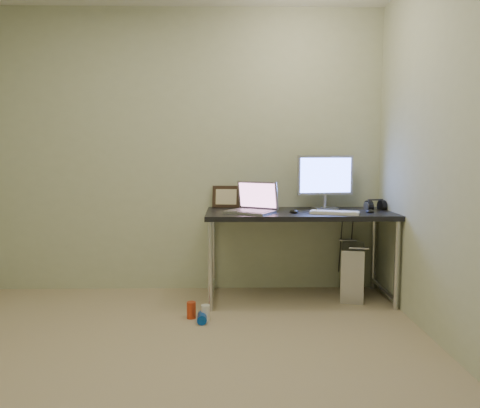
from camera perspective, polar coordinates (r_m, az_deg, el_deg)
The scene contains 17 objects.
floor at distance 2.77m, azimuth -10.14°, elevation -20.21°, with size 3.50×3.50×0.00m, color tan.
wall_back at distance 4.22m, azimuth -6.72°, elevation 6.37°, with size 3.50×0.02×2.50m, color beige.
desk at distance 3.95m, azimuth 7.18°, elevation -2.07°, with size 1.54×0.68×0.75m.
tower_computer at distance 4.17m, azimuth 13.55°, elevation -8.01°, with size 0.29×0.46×0.47m.
cable_a at distance 4.35m, azimuth 12.15°, elevation -5.00°, with size 0.01×0.01×0.70m, color black.
cable_b at distance 4.36m, azimuth 13.36°, elevation -5.28°, with size 0.01×0.01×0.72m, color black.
can_red at distance 3.61m, azimuth -5.96°, elevation -12.74°, with size 0.07×0.07×0.12m, color red.
can_white at distance 3.55m, azimuth -4.24°, elevation -13.10°, with size 0.07×0.07×0.12m, color white.
can_blue at distance 3.52m, azimuth -4.65°, elevation -13.66°, with size 0.07×0.07×0.13m, color #0C43B0.
laptop at distance 3.83m, azimuth 1.57°, elevation -0.16°, with size 0.46×0.44×0.25m.
monitor at distance 4.13m, azimuth 10.37°, elevation 3.18°, with size 0.50×0.17×0.47m.
keyboard at distance 3.81m, azimuth 11.45°, elevation -1.03°, with size 0.38×0.12×0.02m, color white.
mouse_right at distance 3.97m, azimuth 15.57°, elevation -0.76°, with size 0.07×0.11×0.04m, color black.
mouse_left at distance 3.84m, azimuth 6.59°, elevation -0.79°, with size 0.07×0.11×0.04m, color black.
headphones at distance 4.18m, azimuth 16.18°, elevation -0.26°, with size 0.19×0.11×0.12m.
picture_frame at distance 4.18m, azimuth -1.70°, elevation 0.89°, with size 0.24×0.03×0.20m, color black.
webcam at distance 4.15m, azimuth 0.52°, elevation 0.68°, with size 0.04×0.04×0.12m.
Camera 1 is at (0.41, -2.45, 1.22)m, focal length 35.00 mm.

